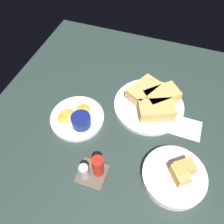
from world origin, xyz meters
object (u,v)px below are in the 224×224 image
(sandwich_half_far, at_px, (162,96))
(ramekin_light_gravy, at_px, (81,121))
(plate_chips_companion, at_px, (77,118))
(condiment_caddy, at_px, (93,170))
(ramekin_dark_sauce, at_px, (145,89))
(bread_basket_rear, at_px, (175,175))
(sandwich_half_near, at_px, (156,110))
(spoon_by_gravy_ramekin, at_px, (67,122))
(sandwich_half_extra, at_px, (144,91))
(plate_sandwich_main, at_px, (149,105))
(spoon_by_dark_ramekin, at_px, (146,102))

(sandwich_half_far, xyz_separation_m, ramekin_light_gravy, (0.25, 0.21, -0.00))
(plate_chips_companion, bearing_deg, condiment_caddy, 127.68)
(ramekin_dark_sauce, xyz_separation_m, bread_basket_rear, (-0.18, 0.31, -0.02))
(sandwich_half_near, height_order, spoon_by_gravy_ramekin, sandwich_half_near)
(sandwich_half_extra, relative_size, spoon_by_gravy_ramekin, 1.64)
(plate_sandwich_main, relative_size, ramekin_light_gravy, 3.87)
(plate_chips_companion, xyz_separation_m, bread_basket_rear, (-0.38, 0.11, 0.01))
(ramekin_dark_sauce, height_order, bread_basket_rear, bread_basket_rear)
(sandwich_half_extra, height_order, spoon_by_dark_ramekin, sandwich_half_extra)
(sandwich_half_near, bearing_deg, sandwich_half_extra, -48.57)
(plate_sandwich_main, distance_m, sandwich_half_extra, 0.06)
(sandwich_half_far, xyz_separation_m, plate_chips_companion, (0.28, 0.18, -0.03))
(ramekin_dark_sauce, bearing_deg, ramekin_light_gravy, 51.87)
(spoon_by_dark_ramekin, height_order, ramekin_light_gravy, ramekin_light_gravy)
(plate_sandwich_main, distance_m, spoon_by_gravy_ramekin, 0.32)
(condiment_caddy, bearing_deg, ramekin_dark_sauce, -100.05)
(spoon_by_gravy_ramekin, height_order, bread_basket_rear, bread_basket_rear)
(bread_basket_rear, relative_size, condiment_caddy, 2.12)
(bread_basket_rear, bearing_deg, sandwich_half_near, -62.76)
(plate_sandwich_main, height_order, plate_chips_companion, same)
(sandwich_half_far, bearing_deg, plate_chips_companion, 33.18)
(spoon_by_gravy_ramekin, bearing_deg, spoon_by_dark_ramekin, -143.12)
(sandwich_half_far, xyz_separation_m, bread_basket_rear, (-0.11, 0.29, -0.02))
(ramekin_dark_sauce, bearing_deg, spoon_by_gravy_ramekin, 45.85)
(sandwich_half_far, distance_m, ramekin_dark_sauce, 0.07)
(bread_basket_rear, xyz_separation_m, condiment_caddy, (0.24, 0.07, 0.01))
(plate_sandwich_main, xyz_separation_m, plate_chips_companion, (0.24, 0.15, 0.00))
(spoon_by_gravy_ramekin, xyz_separation_m, condiment_caddy, (-0.16, 0.14, 0.01))
(sandwich_half_near, bearing_deg, bread_basket_rear, 117.24)
(sandwich_half_extra, xyz_separation_m, ramekin_dark_sauce, (-0.00, -0.01, -0.00))
(spoon_by_dark_ramekin, relative_size, condiment_caddy, 1.02)
(spoon_by_dark_ramekin, bearing_deg, sandwich_half_extra, -60.93)
(ramekin_light_gravy, relative_size, bread_basket_rear, 0.35)
(plate_chips_companion, bearing_deg, spoon_by_gravy_ramekin, 57.80)
(plate_sandwich_main, bearing_deg, condiment_caddy, 73.01)
(sandwich_half_near, distance_m, plate_chips_companion, 0.30)
(sandwich_half_near, distance_m, spoon_by_dark_ramekin, 0.07)
(sandwich_half_near, relative_size, ramekin_dark_sauce, 2.28)
(sandwich_half_extra, distance_m, condiment_caddy, 0.37)
(ramekin_dark_sauce, relative_size, plate_chips_companion, 0.33)
(ramekin_light_gravy, xyz_separation_m, condiment_caddy, (-0.11, 0.15, -0.01))
(plate_sandwich_main, height_order, sandwich_half_near, sandwich_half_near)
(bread_basket_rear, bearing_deg, spoon_by_gravy_ramekin, -9.66)
(sandwich_half_extra, bearing_deg, ramekin_light_gravy, 50.43)
(spoon_by_gravy_ramekin, relative_size, bread_basket_rear, 0.45)
(sandwich_half_far, height_order, plate_chips_companion, sandwich_half_far)
(ramekin_light_gravy, bearing_deg, sandwich_half_far, -140.13)
(sandwich_half_near, bearing_deg, spoon_by_gravy_ramekin, 26.24)
(spoon_by_dark_ramekin, bearing_deg, ramekin_light_gravy, 41.77)
(sandwich_half_near, relative_size, sandwich_half_far, 1.02)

